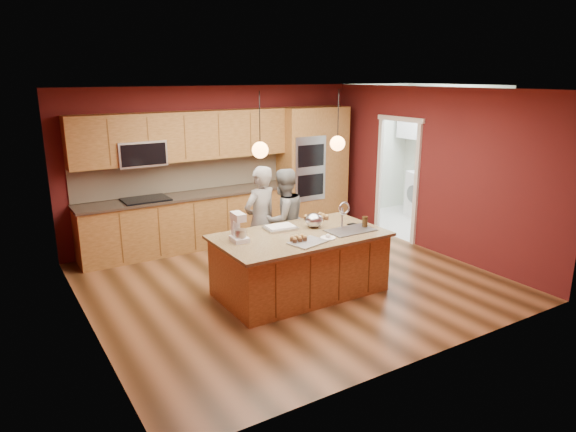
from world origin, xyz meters
TOP-DOWN VIEW (x-y plane):
  - floor at (0.00, 0.00)m, footprint 5.50×5.50m
  - ceiling at (0.00, 0.00)m, footprint 5.50×5.50m
  - wall_back at (0.00, 2.50)m, footprint 5.50×0.00m
  - wall_front at (0.00, -2.50)m, footprint 5.50×0.00m
  - wall_left at (-2.75, 0.00)m, footprint 0.00×5.00m
  - wall_right at (2.75, 0.00)m, footprint 0.00×5.00m
  - cabinet_run at (-0.68, 2.25)m, footprint 3.74×0.64m
  - oven_column at (1.85, 2.19)m, footprint 1.30×0.62m
  - doorway_trim at (2.73, 0.80)m, footprint 0.08×1.11m
  - laundry_room at (4.35, 1.20)m, footprint 2.60×2.70m
  - pendant_left at (-0.69, -0.38)m, footprint 0.20×0.20m
  - pendant_right at (0.48, -0.38)m, footprint 0.20×0.20m
  - island at (-0.09, -0.38)m, footprint 2.26×1.27m
  - person_left at (-0.22, 0.51)m, footprint 0.68×0.54m
  - person_right at (0.17, 0.51)m, footprint 0.82×0.68m
  - stand_mixer at (-0.92, -0.21)m, footprint 0.21×0.28m
  - sheet_cake at (-0.20, -0.04)m, footprint 0.45×0.35m
  - cooling_rack at (-0.23, -0.75)m, footprint 0.51×0.42m
  - mixing_bowl at (0.24, -0.21)m, footprint 0.25×0.25m
  - plate at (0.10, -0.73)m, footprint 0.20×0.20m
  - tumbler at (0.84, -0.58)m, footprint 0.08×0.08m
  - phone at (0.77, -0.37)m, footprint 0.12×0.07m
  - cupcakes_left at (-0.84, -0.01)m, footprint 0.14×0.14m
  - cupcakes_rack at (-0.30, -0.65)m, footprint 0.22×0.15m
  - cupcakes_right at (0.48, 0.09)m, footprint 0.33×0.25m
  - washer at (4.17, 0.89)m, footprint 0.78×0.80m
  - dryer at (4.21, 1.53)m, footprint 0.74×0.75m

SIDE VIEW (x-z plane):
  - floor at x=0.00m, z-range 0.00..0.00m
  - island at x=-0.09m, z-range -0.18..1.03m
  - dryer at x=4.21m, z-range 0.00..0.94m
  - washer at x=4.17m, z-range 0.00..1.02m
  - person_right at x=0.17m, z-range 0.00..1.55m
  - person_left at x=-0.22m, z-range 0.00..1.63m
  - phone at x=0.77m, z-range 0.83..0.84m
  - plate at x=0.10m, z-range 0.83..0.85m
  - cooling_rack at x=-0.23m, z-range 0.83..0.85m
  - sheet_cake at x=-0.20m, z-range 0.83..0.88m
  - cupcakes_left at x=-0.84m, z-range 0.83..0.90m
  - cupcakes_right at x=0.48m, z-range 0.83..0.91m
  - cupcakes_rack at x=-0.30m, z-range 0.85..0.92m
  - tumbler at x=0.84m, z-range 0.83..0.98m
  - mixing_bowl at x=0.24m, z-range 0.83..1.04m
  - cabinet_run at x=-0.68m, z-range -0.17..2.13m
  - stand_mixer at x=-0.92m, z-range 0.81..1.18m
  - doorway_trim at x=2.73m, z-range -0.05..2.15m
  - oven_column at x=1.85m, z-range 0.00..2.30m
  - wall_back at x=0.00m, z-range -1.40..4.10m
  - wall_front at x=0.00m, z-range -1.40..4.10m
  - wall_left at x=-2.75m, z-range -1.15..3.85m
  - wall_right at x=2.75m, z-range -1.15..3.85m
  - laundry_room at x=4.35m, z-range 0.60..3.30m
  - pendant_left at x=-0.69m, z-range 1.60..2.40m
  - pendant_right at x=0.48m, z-range 1.60..2.40m
  - ceiling at x=0.00m, z-range 2.70..2.70m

